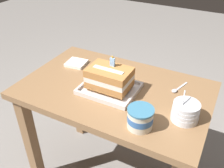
{
  "coord_description": "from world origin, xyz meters",
  "views": [
    {
      "loc": [
        0.48,
        -0.95,
        1.45
      ],
      "look_at": [
        -0.01,
        -0.02,
        0.75
      ],
      "focal_mm": 39.86,
      "sensor_mm": 36.0,
      "label": 1
    }
  ],
  "objects": [
    {
      "name": "serving_spoon_near_tray",
      "position": [
        0.29,
        0.12,
        0.72
      ],
      "size": [
        0.06,
        0.13,
        0.01
      ],
      "color": "silver",
      "rests_on": "dining_table"
    },
    {
      "name": "dining_table",
      "position": [
        0.0,
        0.0,
        0.59
      ],
      "size": [
        0.98,
        0.62,
        0.72
      ],
      "color": "olive",
      "rests_on": "ground_plane"
    },
    {
      "name": "foil_tray",
      "position": [
        -0.01,
        -0.03,
        0.72
      ],
      "size": [
        0.28,
        0.23,
        0.02
      ],
      "color": "silver",
      "rests_on": "dining_table"
    },
    {
      "name": "bowl_stack",
      "position": [
        0.38,
        -0.08,
        0.76
      ],
      "size": [
        0.12,
        0.12,
        0.13
      ],
      "color": "white",
      "rests_on": "dining_table"
    },
    {
      "name": "napkin_pile",
      "position": [
        -0.32,
        0.11,
        0.73
      ],
      "size": [
        0.12,
        0.12,
        0.02
      ],
      "color": "white",
      "rests_on": "dining_table"
    },
    {
      "name": "birthday_cake",
      "position": [
        -0.01,
        -0.03,
        0.79
      ],
      "size": [
        0.21,
        0.15,
        0.16
      ],
      "color": "#BA7B40",
      "rests_on": "foil_tray"
    },
    {
      "name": "ice_cream_tub",
      "position": [
        0.23,
        -0.21,
        0.76
      ],
      "size": [
        0.11,
        0.11,
        0.09
      ],
      "color": "silver",
      "rests_on": "dining_table"
    }
  ]
}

